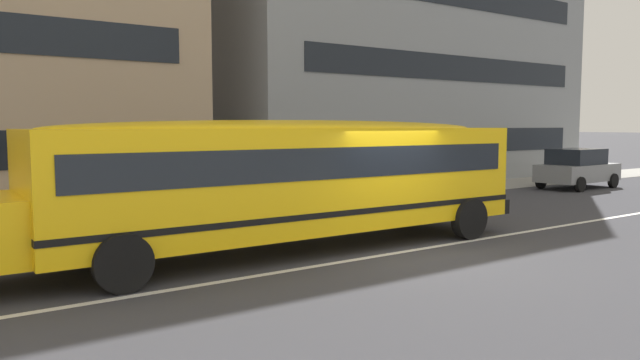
# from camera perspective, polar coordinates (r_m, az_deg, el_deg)

# --- Properties ---
(ground_plane) EXTENTS (400.00, 400.00, 0.00)m
(ground_plane) POSITION_cam_1_polar(r_m,az_deg,el_deg) (12.61, 7.51, -6.80)
(ground_plane) COLOR #38383D
(sidewalk_far) EXTENTS (120.00, 3.00, 0.01)m
(sidewalk_far) POSITION_cam_1_polar(r_m,az_deg,el_deg) (19.23, -9.00, -2.65)
(sidewalk_far) COLOR gray
(sidewalk_far) RESTS_ON ground_plane
(lane_centreline) EXTENTS (110.00, 0.16, 0.01)m
(lane_centreline) POSITION_cam_1_polar(r_m,az_deg,el_deg) (12.61, 7.51, -6.79)
(lane_centreline) COLOR silver
(lane_centreline) RESTS_ON ground_plane
(school_bus) EXTENTS (12.19, 2.97, 2.72)m
(school_bus) POSITION_cam_1_polar(r_m,az_deg,el_deg) (12.38, -3.17, 0.57)
(school_bus) COLOR yellow
(school_bus) RESTS_ON ground_plane
(parked_car_grey_mid_block) EXTENTS (3.97, 2.01, 1.64)m
(parked_car_grey_mid_block) POSITION_cam_1_polar(r_m,az_deg,el_deg) (27.15, 23.10, 1.06)
(parked_car_grey_mid_block) COLOR gray
(parked_car_grey_mid_block) RESTS_ON ground_plane
(apartment_block_far_centre) EXTENTS (19.36, 9.89, 16.50)m
(apartment_block_far_centre) POSITION_cam_1_polar(r_m,az_deg,el_deg) (31.74, 6.08, 15.42)
(apartment_block_far_centre) COLOR gray
(apartment_block_far_centre) RESTS_ON ground_plane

